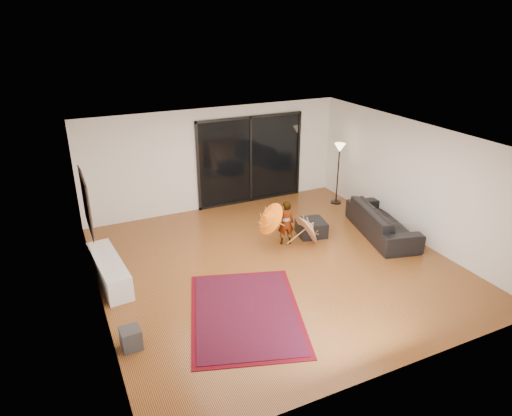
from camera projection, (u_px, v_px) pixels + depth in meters
floor at (275, 264)px, 9.60m from camera, size 7.00×7.00×0.00m
ceiling at (278, 139)px, 8.55m from camera, size 7.00×7.00×0.00m
wall_back at (215, 159)px, 11.99m from camera, size 7.00×0.00×7.00m
wall_front at (396, 296)px, 6.16m from camera, size 7.00×0.00×7.00m
wall_left at (93, 239)px, 7.71m from camera, size 0.00×7.00×7.00m
wall_right at (412, 180)px, 10.44m from camera, size 0.00×7.00×7.00m
sliding_door at (250, 160)px, 12.41m from camera, size 3.06×0.07×2.40m
painting at (86, 202)px, 8.44m from camera, size 0.04×1.28×1.08m
media_console at (109, 270)px, 8.90m from camera, size 0.61×1.83×0.50m
speaker at (131, 338)px, 7.15m from camera, size 0.32×0.32×0.35m
persian_rug at (246, 313)px, 8.04m from camera, size 2.63×3.11×0.02m
sofa at (382, 221)px, 10.79m from camera, size 1.45×2.49×0.68m
ottoman at (311, 228)px, 10.84m from camera, size 0.75×0.75×0.36m
floor_lamp at (339, 157)px, 12.22m from camera, size 0.29×0.29×1.70m
child at (286, 223)px, 10.28m from camera, size 0.44×0.35×1.04m
parasol_orange at (265, 219)px, 9.94m from camera, size 0.56×0.75×0.84m
parasol_white at (312, 221)px, 10.40m from camera, size 0.57×0.80×0.91m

